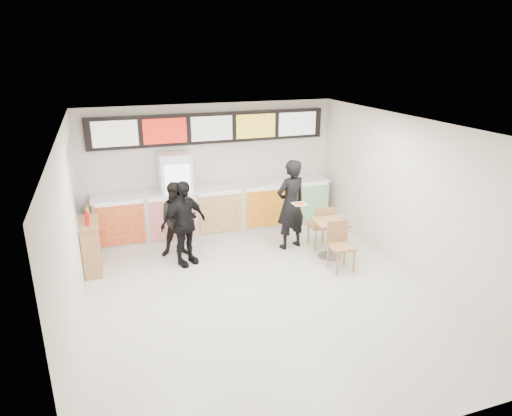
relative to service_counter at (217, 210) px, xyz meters
name	(u,v)px	position (x,y,z in m)	size (l,w,h in m)	color
floor	(261,294)	(0.00, -3.09, -0.57)	(7.00, 7.00, 0.00)	beige
ceiling	(262,126)	(0.00, -3.09, 2.43)	(7.00, 7.00, 0.00)	white
wall_back	(212,168)	(0.00, 0.41, 0.93)	(6.00, 6.00, 0.00)	silver
wall_left	(71,238)	(-3.00, -3.09, 0.93)	(7.00, 7.00, 0.00)	silver
wall_right	(411,198)	(3.00, -3.09, 0.93)	(7.00, 7.00, 0.00)	silver
service_counter	(217,210)	(0.00, 0.00, 0.00)	(5.56, 0.77, 1.14)	silver
menu_board	(211,128)	(0.00, 0.32, 1.88)	(5.50, 0.14, 0.70)	black
drinks_fridge	(176,196)	(-0.93, 0.02, 0.43)	(0.70, 0.67, 2.00)	white
mirror_panel	(75,180)	(-2.99, -0.64, 1.18)	(0.01, 2.00, 1.50)	#B2B7BF
customer_main	(291,205)	(1.30, -1.35, 0.42)	(0.72, 0.47, 1.98)	black
customer_left	(178,220)	(-1.08, -0.98, 0.23)	(0.78, 0.61, 1.61)	black
customer_mid	(184,224)	(-1.04, -1.43, 0.30)	(1.03, 0.43, 1.75)	black
pizza_slice	(300,204)	(1.30, -1.80, 0.58)	(0.36, 0.36, 0.02)	beige
cafe_table	(330,232)	(1.88, -2.10, -0.01)	(0.71, 1.68, 0.96)	#A47C4B
condiment_ledge	(91,245)	(-2.82, -1.12, -0.04)	(0.38, 0.93, 1.24)	#A47C4B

